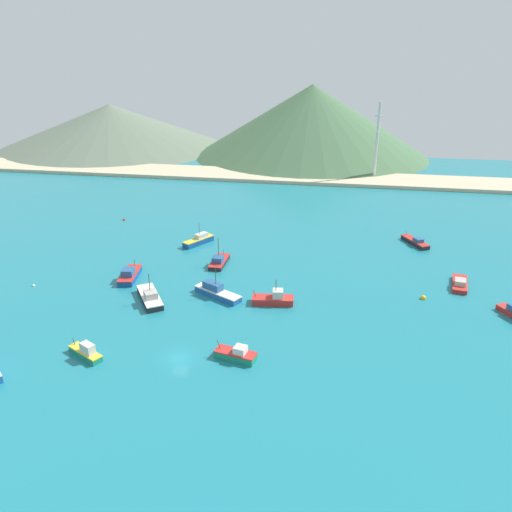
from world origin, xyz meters
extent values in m
cube|color=teal|center=(0.00, 30.00, -0.25)|extent=(260.00, 280.00, 0.50)
cube|color=#232328|center=(42.58, 59.11, 0.45)|extent=(6.43, 9.05, 0.89)
cube|color=red|center=(42.58, 59.11, 0.99)|extent=(6.56, 9.23, 0.20)
cube|color=#28568C|center=(43.13, 58.12, 1.51)|extent=(2.66, 2.89, 0.83)
cylinder|color=#4C3823|center=(40.60, 62.67, 1.52)|extent=(0.37, 0.53, 1.22)
cube|color=red|center=(12.01, 21.15, 0.57)|extent=(8.12, 3.80, 1.15)
cube|color=red|center=(12.01, 21.15, 1.25)|extent=(8.29, 3.87, 0.20)
cube|color=beige|center=(12.98, 21.27, 2.11)|extent=(2.25, 2.39, 1.54)
cylinder|color=#4C3823|center=(8.51, 20.74, 1.95)|extent=(0.67, 0.20, 1.55)
cylinder|color=#4C3823|center=(12.58, 21.22, 3.99)|extent=(0.14, 0.14, 2.20)
cube|color=#1E5BA8|center=(0.85, 22.04, 0.54)|extent=(10.36, 7.19, 1.09)
cube|color=white|center=(0.85, 22.04, 1.19)|extent=(10.57, 7.33, 0.20)
cube|color=#28568C|center=(-0.30, 22.67, 2.01)|extent=(4.52, 3.61, 1.44)
cylinder|color=#4C3823|center=(0.43, 22.27, 4.36)|extent=(0.14, 0.14, 3.26)
cube|color=#198466|center=(-14.95, -2.33, 0.45)|extent=(6.79, 4.84, 0.91)
cube|color=gold|center=(-14.95, -2.33, 1.01)|extent=(6.92, 4.94, 0.20)
cube|color=beige|center=(-14.21, -2.73, 1.91)|extent=(2.84, 2.39, 1.60)
cylinder|color=#4C3823|center=(-17.61, -0.87, 1.54)|extent=(0.54, 0.37, 1.23)
cube|color=#198466|center=(8.97, 1.29, 0.56)|extent=(6.96, 3.80, 1.12)
cube|color=red|center=(8.97, 1.29, 1.22)|extent=(7.10, 3.87, 0.20)
cube|color=silver|center=(9.78, 1.12, 1.90)|extent=(2.21, 2.18, 1.14)
cylinder|color=#4C3823|center=(6.07, 1.93, 1.91)|extent=(0.66, 0.26, 1.52)
cube|color=#232328|center=(-2.83, 38.10, 0.40)|extent=(3.11, 8.53, 0.80)
cube|color=red|center=(-2.83, 38.10, 0.90)|extent=(3.18, 8.70, 0.20)
cube|color=#28568C|center=(-2.85, 37.04, 1.64)|extent=(2.26, 2.71, 1.27)
cylinder|color=#4C3823|center=(-2.76, 41.91, 1.36)|extent=(0.13, 0.50, 1.10)
cylinder|color=#4C3823|center=(-2.84, 37.57, 4.46)|extent=(0.14, 0.14, 4.37)
cube|color=#232328|center=(-11.85, 18.03, 0.55)|extent=(8.23, 10.38, 1.09)
cube|color=white|center=(-11.85, 18.03, 1.19)|extent=(8.40, 10.59, 0.20)
cube|color=#B2ADA3|center=(-11.16, 16.95, 1.95)|extent=(3.51, 3.64, 1.31)
cylinder|color=#4C3823|center=(-11.46, 17.42, 4.33)|extent=(0.15, 0.15, 3.46)
cube|color=#14478C|center=(-19.89, 27.27, 0.53)|extent=(4.37, 9.39, 1.07)
cube|color=red|center=(-19.89, 27.27, 1.17)|extent=(4.46, 9.58, 0.20)
cube|color=#28568C|center=(-19.73, 26.16, 1.96)|extent=(2.72, 3.18, 1.37)
cylinder|color=#4C3823|center=(-20.47, 31.30, 1.82)|extent=(0.21, 0.64, 1.45)
cube|color=#14478C|center=(-11.06, 49.50, 0.64)|extent=(6.39, 8.60, 1.28)
cube|color=gold|center=(-11.06, 49.50, 1.38)|extent=(6.52, 8.77, 0.20)
cube|color=beige|center=(-10.49, 50.43, 2.02)|extent=(3.14, 3.71, 1.09)
cylinder|color=#4C3823|center=(-10.84, 49.86, 4.02)|extent=(0.11, 0.11, 2.92)
cube|color=red|center=(49.16, 35.69, 0.35)|extent=(4.27, 8.67, 0.71)
cube|color=red|center=(49.16, 35.69, 0.81)|extent=(4.35, 8.85, 0.20)
cube|color=#B2ADA3|center=(48.97, 34.67, 1.39)|extent=(2.56, 2.96, 0.98)
sphere|color=red|center=(-37.27, 64.10, 0.14)|extent=(0.82, 0.82, 0.82)
sphere|color=gold|center=(41.00, 28.29, 0.19)|extent=(1.09, 1.09, 1.09)
sphere|color=silver|center=(-38.10, 19.98, 0.11)|extent=(0.61, 0.61, 0.61)
cube|color=#C6B793|center=(0.00, 122.06, 0.60)|extent=(247.00, 19.03, 1.20)
cone|color=#60705B|center=(-88.48, 168.76, 10.12)|extent=(106.86, 106.86, 20.24)
cone|color=#476B47|center=(7.66, 166.52, 15.34)|extent=(103.54, 103.54, 30.69)
cylinder|color=silver|center=(34.54, 126.06, 13.96)|extent=(1.01, 1.01, 27.92)
cylinder|color=silver|center=(34.54, 126.06, 22.90)|extent=(2.79, 0.50, 0.50)
cylinder|color=silver|center=(34.54, 126.06, 17.31)|extent=(0.50, 2.23, 0.50)
camera|label=1|loc=(24.42, -66.71, 46.58)|focal=36.08mm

